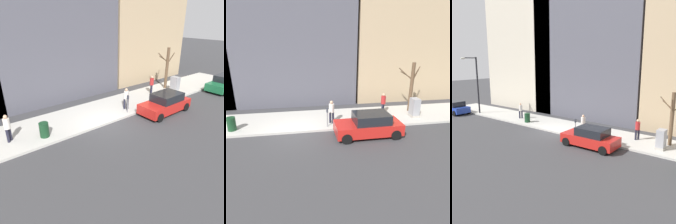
# 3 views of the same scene
# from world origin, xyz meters

# --- Properties ---
(ground_plane) EXTENTS (120.00, 120.00, 0.00)m
(ground_plane) POSITION_xyz_m (0.00, 0.00, 0.00)
(ground_plane) COLOR #38383A
(sidewalk) EXTENTS (4.00, 36.00, 0.15)m
(sidewalk) POSITION_xyz_m (2.00, 0.00, 0.07)
(sidewalk) COLOR #B2AFA8
(sidewalk) RESTS_ON ground
(parked_car_red) EXTENTS (1.97, 4.22, 1.52)m
(parked_car_red) POSITION_xyz_m (-1.07, -4.76, 0.74)
(parked_car_red) COLOR red
(parked_car_red) RESTS_ON ground
(parked_car_blue) EXTENTS (2.06, 4.27, 1.52)m
(parked_car_blue) POSITION_xyz_m (-1.17, 14.50, 0.74)
(parked_car_blue) COLOR #1E389E
(parked_car_blue) RESTS_ON ground
(parking_meter) EXTENTS (0.14, 0.10, 1.35)m
(parking_meter) POSITION_xyz_m (0.45, -2.29, 0.98)
(parking_meter) COLOR slate
(parking_meter) RESTS_ON sidewalk
(utility_box) EXTENTS (0.83, 0.61, 1.43)m
(utility_box) POSITION_xyz_m (1.30, -9.11, 0.85)
(utility_box) COLOR #A8A399
(utility_box) RESTS_ON sidewalk
(streetlamp) EXTENTS (1.97, 0.32, 6.50)m
(streetlamp) POSITION_xyz_m (0.28, 11.83, 4.02)
(streetlamp) COLOR black
(streetlamp) RESTS_ON sidewalk
(bare_tree) EXTENTS (1.41, 2.02, 3.94)m
(bare_tree) POSITION_xyz_m (2.61, -9.35, 2.22)
(bare_tree) COLOR brown
(bare_tree) RESTS_ON sidewalk
(trash_bin) EXTENTS (0.56, 0.56, 0.90)m
(trash_bin) POSITION_xyz_m (0.90, 4.01, 0.60)
(trash_bin) COLOR #14381E
(trash_bin) RESTS_ON sidewalk
(pedestrian_near_meter) EXTENTS (0.36, 0.36, 1.66)m
(pedestrian_near_meter) POSITION_xyz_m (2.31, -6.96, 1.09)
(pedestrian_near_meter) COLOR #1E1E2D
(pedestrian_near_meter) RESTS_ON sidewalk
(pedestrian_midblock) EXTENTS (0.36, 0.36, 1.66)m
(pedestrian_midblock) POSITION_xyz_m (1.05, -2.67, 1.09)
(pedestrian_midblock) COLOR #1E1E2D
(pedestrian_midblock) RESTS_ON sidewalk
(pedestrian_far_corner) EXTENTS (0.36, 0.36, 1.66)m
(pedestrian_far_corner) POSITION_xyz_m (1.65, 5.81, 1.09)
(pedestrian_far_corner) COLOR #1E1E2D
(pedestrian_far_corner) RESTS_ON sidewalk
(office_tower_right) EXTENTS (11.52, 11.52, 21.33)m
(office_tower_right) POSITION_xyz_m (11.26, 10.69, 10.67)
(office_tower_right) COLOR #BCB29E
(office_tower_right) RESTS_ON ground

